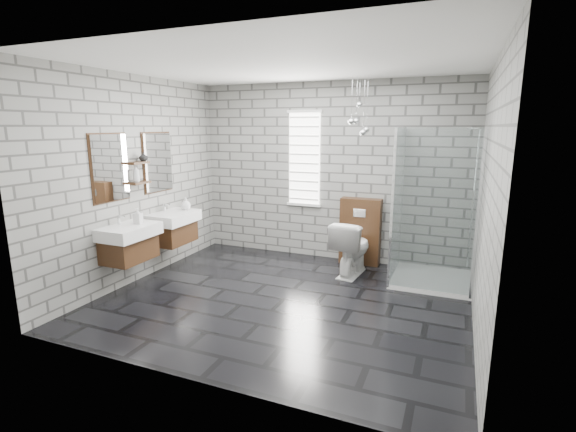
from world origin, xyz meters
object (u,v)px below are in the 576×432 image
Objects in this scene: vanity_left at (127,233)px; vanity_right at (171,219)px; shower_enclosure at (425,247)px; cistern_panel at (360,231)px; toilet at (352,248)px.

vanity_right is (0.00, 0.87, 0.00)m from vanity_left.
vanity_right is 0.77× the size of shower_enclosure.
vanity_left is at bearing -154.10° from shower_enclosure.
vanity_left is 1.57× the size of cistern_panel.
cistern_panel is 0.49× the size of shower_enclosure.
vanity_left is 2.97m from toilet.
shower_enclosure is 0.97m from toilet.
shower_enclosure is at bearing 12.93° from vanity_right.
shower_enclosure reaches higher than vanity_right.
cistern_panel is (2.44, 2.17, -0.26)m from vanity_left.
toilet is (2.44, 0.78, -0.37)m from vanity_right.
vanity_left is at bearing 39.79° from toilet.
toilet is at bearing -90.00° from cistern_panel.
vanity_left reaches higher than cistern_panel.
vanity_right is 1.57× the size of cistern_panel.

